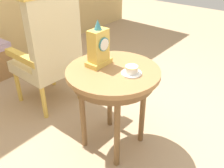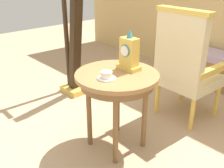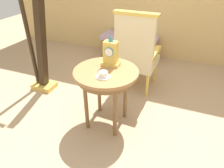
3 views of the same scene
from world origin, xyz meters
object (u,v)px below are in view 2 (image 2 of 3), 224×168
Objects in this scene: teacup_left at (106,76)px; mantel_clock at (129,54)px; harp at (73,40)px; side_table at (117,83)px; armchair at (185,65)px; window_bench at (200,65)px.

mantel_clock is (-0.03, 0.27, 0.11)m from teacup_left.
harp is (-1.17, 0.49, -0.04)m from teacup_left.
harp is (-1.14, 0.36, 0.07)m from side_table.
side_table is 0.83m from armchair.
mantel_clock is 1.17m from harp.
harp reaches higher than side_table.
teacup_left is 0.13× the size of armchair.
teacup_left is 0.98m from armchair.
armchair is 1.20m from window_bench.
side_table is at bearing -96.70° from armchair.
side_table is 0.66× the size of window_bench.
side_table is 0.26m from mantel_clock.
teacup_left reaches higher than window_bench.
harp is at bearing 157.13° from teacup_left.
window_bench is at bearing 99.95° from teacup_left.
mantel_clock is 0.29× the size of armchair.
teacup_left is at bearing -80.05° from window_bench.
armchair reaches higher than teacup_left.
harp reaches higher than armchair.
harp reaches higher than teacup_left.
mantel_clock is at bearing -79.46° from window_bench.
armchair is (0.10, 0.70, -0.24)m from mantel_clock.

